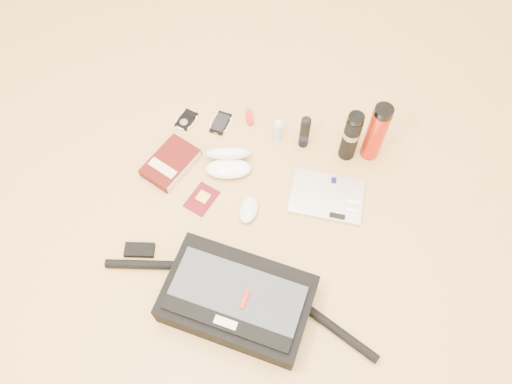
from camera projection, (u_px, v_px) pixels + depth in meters
ground at (251, 224)px, 1.90m from camera, size 4.00×4.00×0.00m
messenger_bag at (237, 299)px, 1.70m from camera, size 1.01×0.34×0.14m
laptop at (327, 197)px, 1.95m from camera, size 0.29×0.21×0.03m
book at (171, 163)px, 2.01m from camera, size 0.21×0.26×0.04m
passport at (202, 199)px, 1.95m from camera, size 0.12×0.15×0.01m
mouse at (249, 210)px, 1.91m from camera, size 0.07×0.12×0.04m
sunglasses_case at (228, 161)px, 1.99m from camera, size 0.22×0.20×0.11m
ipod at (186, 120)px, 2.13m from camera, size 0.10×0.11×0.01m
phone at (221, 123)px, 2.12m from camera, size 0.10×0.12×0.01m
inhaler at (249, 116)px, 2.13m from camera, size 0.05×0.09×0.02m
spray_bottle at (278, 131)px, 2.04m from camera, size 0.04×0.04×0.12m
aerosol_can at (305, 132)px, 2.00m from camera, size 0.05×0.05×0.17m
thermos_black at (351, 136)px, 1.94m from camera, size 0.08×0.08×0.25m
thermos_red at (376, 133)px, 1.93m from camera, size 0.09×0.09×0.29m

